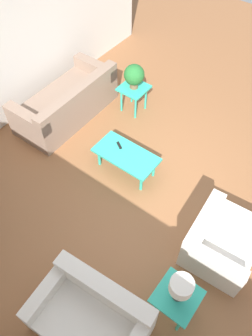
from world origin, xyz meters
The scene contains 11 objects.
ground_plane centered at (0.00, 0.00, 0.00)m, with size 14.00×14.00×0.00m, color #8E5B38.
wall_right centered at (3.06, 0.00, 1.35)m, with size 0.12×7.20×2.70m.
sofa centered at (2.20, -0.45, 0.31)m, with size 0.99×2.05×0.81m.
armchair centered at (-1.45, 0.38, 0.29)m, with size 0.92×1.01×0.71m.
loveseat centered at (-0.68, 2.18, 0.28)m, with size 1.41×0.97×0.71m.
coffee_table centered at (0.48, -0.04, 0.36)m, with size 1.07×0.55×0.41m.
side_table_plant centered at (1.29, -1.36, 0.46)m, with size 0.51×0.51×0.55m.
side_table_lamp centered at (-1.38, 1.43, 0.46)m, with size 0.51×0.51×0.55m.
potted_plant centered at (1.29, -1.36, 0.82)m, with size 0.38×0.38×0.47m.
table_lamp centered at (-1.38, 1.43, 0.84)m, with size 0.27×0.27×0.43m.
remote_control centered at (0.68, -0.12, 0.42)m, with size 0.16×0.12×0.02m.
Camera 1 is at (-1.61, 2.73, 4.47)m, focal length 35.00 mm.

